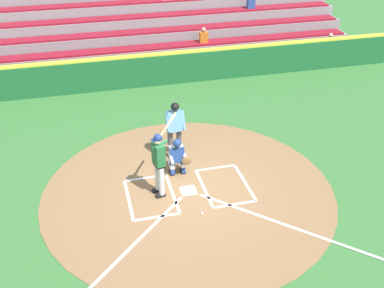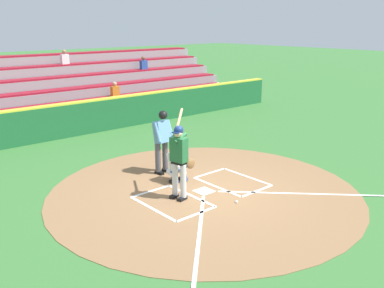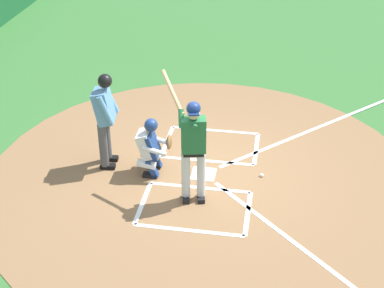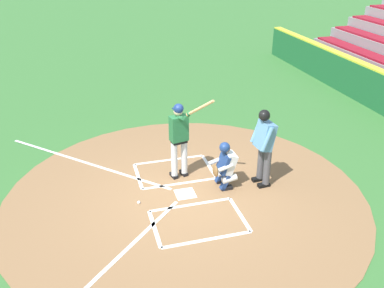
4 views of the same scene
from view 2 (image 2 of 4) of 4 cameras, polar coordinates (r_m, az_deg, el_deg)
name	(u,v)px [view 2 (image 2 of 4)]	position (r m, az deg, el deg)	size (l,w,h in m)	color
ground_plane	(204,192)	(11.04, 1.63, -6.43)	(120.00, 120.00, 0.00)	#387033
dirt_circle	(204,191)	(11.04, 1.63, -6.40)	(8.00, 8.00, 0.01)	olive
home_plate_and_chalk	(228,201)	(10.46, 4.93, -7.72)	(7.93, 4.91, 0.01)	white
batter	(179,156)	(10.24, -1.80, -1.69)	(0.85, 0.87, 2.13)	silver
catcher	(178,162)	(11.46, -1.86, -2.43)	(0.59, 0.60, 1.13)	black
plate_umpire	(162,137)	(12.05, -4.04, 0.88)	(0.60, 0.45, 1.86)	#4C4C51
baseball	(237,202)	(10.40, 6.03, -7.77)	(0.07, 0.07, 0.07)	white
backstop_wall	(72,119)	(16.90, -15.86, 3.23)	(22.00, 0.36, 1.31)	#1E6033
bleacher_stand	(33,97)	(20.31, -20.63, 5.89)	(20.00, 5.10, 3.00)	gray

